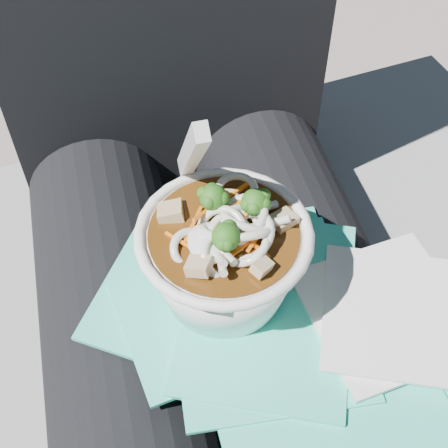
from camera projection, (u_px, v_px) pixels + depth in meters
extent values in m
cube|color=gray|center=(201.00, 355.00, 0.93)|extent=(1.06, 0.63, 0.47)
cylinder|color=black|center=(126.00, 363.00, 0.58)|extent=(0.15, 0.48, 0.15)
cylinder|color=black|center=(322.00, 319.00, 0.61)|extent=(0.15, 0.48, 0.15)
cube|color=#31CFAE|center=(261.00, 287.00, 0.54)|extent=(0.15, 0.16, 0.00)
cube|color=#31CFAE|center=(360.00, 355.00, 0.50)|extent=(0.19, 0.19, 0.00)
cube|color=#31CFAE|center=(219.00, 294.00, 0.54)|extent=(0.26, 0.25, 0.00)
cube|color=#31CFAE|center=(319.00, 376.00, 0.49)|extent=(0.18, 0.20, 0.00)
cube|color=#31CFAE|center=(223.00, 308.00, 0.52)|extent=(0.19, 0.14, 0.00)
cube|color=#31CFAE|center=(263.00, 313.00, 0.52)|extent=(0.17, 0.20, 0.00)
cube|color=#31CFAE|center=(269.00, 304.00, 0.52)|extent=(0.20, 0.23, 0.00)
cube|color=white|center=(387.00, 310.00, 0.51)|extent=(0.14, 0.14, 0.00)
cube|color=white|center=(398.00, 313.00, 0.51)|extent=(0.16, 0.16, 0.00)
torus|color=white|center=(224.00, 234.00, 0.47)|extent=(0.14, 0.14, 0.01)
cylinder|color=#442409|center=(224.00, 236.00, 0.48)|extent=(0.12, 0.12, 0.01)
torus|color=silver|center=(237.00, 191.00, 0.49)|extent=(0.04, 0.04, 0.01)
torus|color=silver|center=(249.00, 236.00, 0.46)|extent=(0.05, 0.06, 0.04)
torus|color=silver|center=(246.00, 245.00, 0.46)|extent=(0.05, 0.06, 0.03)
torus|color=silver|center=(221.00, 233.00, 0.47)|extent=(0.04, 0.05, 0.04)
torus|color=silver|center=(240.00, 217.00, 0.47)|extent=(0.06, 0.06, 0.03)
torus|color=silver|center=(243.00, 227.00, 0.48)|extent=(0.04, 0.04, 0.03)
torus|color=silver|center=(225.00, 256.00, 0.46)|extent=(0.05, 0.05, 0.04)
torus|color=silver|center=(192.00, 250.00, 0.46)|extent=(0.04, 0.04, 0.03)
torus|color=silver|center=(247.00, 219.00, 0.47)|extent=(0.05, 0.05, 0.04)
torus|color=silver|center=(229.00, 231.00, 0.46)|extent=(0.04, 0.04, 0.01)
torus|color=silver|center=(225.00, 233.00, 0.47)|extent=(0.06, 0.05, 0.04)
torus|color=silver|center=(243.00, 229.00, 0.47)|extent=(0.04, 0.05, 0.04)
torus|color=silver|center=(247.00, 232.00, 0.47)|extent=(0.06, 0.05, 0.05)
cylinder|color=silver|center=(222.00, 265.00, 0.45)|extent=(0.01, 0.03, 0.02)
cylinder|color=silver|center=(259.00, 210.00, 0.48)|extent=(0.03, 0.02, 0.01)
cylinder|color=silver|center=(218.00, 256.00, 0.45)|extent=(0.01, 0.03, 0.02)
cylinder|color=silver|center=(269.00, 224.00, 0.47)|extent=(0.03, 0.02, 0.02)
cylinder|color=silver|center=(222.00, 251.00, 0.45)|extent=(0.02, 0.03, 0.01)
cylinder|color=#619045|center=(255.00, 213.00, 0.48)|extent=(0.01, 0.01, 0.01)
sphere|color=#195012|center=(255.00, 202.00, 0.47)|extent=(0.02, 0.02, 0.02)
sphere|color=#195012|center=(254.00, 208.00, 0.46)|extent=(0.01, 0.01, 0.01)
sphere|color=#195012|center=(247.00, 205.00, 0.47)|extent=(0.01, 0.01, 0.01)
sphere|color=#195012|center=(264.00, 204.00, 0.47)|extent=(0.01, 0.01, 0.01)
sphere|color=#195012|center=(264.00, 195.00, 0.47)|extent=(0.01, 0.01, 0.01)
cylinder|color=#619045|center=(213.00, 208.00, 0.48)|extent=(0.01, 0.01, 0.01)
sphere|color=#195012|center=(213.00, 198.00, 0.47)|extent=(0.02, 0.02, 0.02)
sphere|color=#195012|center=(204.00, 193.00, 0.47)|extent=(0.01, 0.01, 0.01)
sphere|color=#195012|center=(222.00, 198.00, 0.47)|extent=(0.01, 0.01, 0.01)
sphere|color=#195012|center=(212.00, 189.00, 0.48)|extent=(0.01, 0.01, 0.01)
sphere|color=#195012|center=(209.00, 202.00, 0.47)|extent=(0.01, 0.01, 0.01)
cylinder|color=#619045|center=(226.00, 247.00, 0.46)|extent=(0.01, 0.01, 0.01)
sphere|color=#195012|center=(226.00, 237.00, 0.45)|extent=(0.02, 0.02, 0.02)
sphere|color=#195012|center=(224.00, 229.00, 0.45)|extent=(0.01, 0.01, 0.01)
sphere|color=#195012|center=(229.00, 226.00, 0.45)|extent=(0.01, 0.01, 0.01)
sphere|color=#195012|center=(223.00, 244.00, 0.44)|extent=(0.01, 0.01, 0.01)
sphere|color=#195012|center=(227.00, 244.00, 0.44)|extent=(0.01, 0.01, 0.01)
cube|color=orange|center=(235.00, 193.00, 0.49)|extent=(0.04, 0.02, 0.01)
cube|color=orange|center=(208.00, 210.00, 0.48)|extent=(0.03, 0.03, 0.01)
cube|color=orange|center=(250.00, 242.00, 0.46)|extent=(0.02, 0.03, 0.01)
cube|color=orange|center=(242.00, 220.00, 0.47)|extent=(0.03, 0.02, 0.01)
cube|color=orange|center=(239.00, 249.00, 0.45)|extent=(0.03, 0.02, 0.01)
cube|color=orange|center=(193.00, 224.00, 0.47)|extent=(0.02, 0.03, 0.00)
cube|color=orange|center=(232.00, 247.00, 0.46)|extent=(0.03, 0.03, 0.02)
cube|color=orange|center=(187.00, 246.00, 0.46)|extent=(0.03, 0.04, 0.01)
cube|color=orange|center=(260.00, 233.00, 0.47)|extent=(0.03, 0.04, 0.01)
cube|color=orange|center=(237.00, 204.00, 0.48)|extent=(0.03, 0.02, 0.01)
cube|color=tan|center=(283.00, 221.00, 0.48)|extent=(0.02, 0.02, 0.01)
cube|color=tan|center=(229.00, 201.00, 0.49)|extent=(0.02, 0.02, 0.02)
cube|color=tan|center=(171.00, 213.00, 0.48)|extent=(0.02, 0.02, 0.02)
cube|color=tan|center=(199.00, 266.00, 0.45)|extent=(0.02, 0.02, 0.01)
cube|color=tan|center=(262.00, 267.00, 0.44)|extent=(0.02, 0.02, 0.01)
ellipsoid|color=silver|center=(208.00, 243.00, 0.46)|extent=(0.03, 0.04, 0.01)
cube|color=silver|center=(192.00, 152.00, 0.45)|extent=(0.01, 0.09, 0.11)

